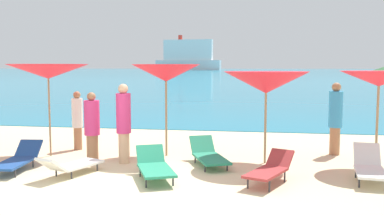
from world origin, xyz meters
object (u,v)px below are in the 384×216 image
Objects in this scene: lounge_chair_0 at (270,169)px; lounge_chair_4 at (155,166)px; umbrella_3 at (266,83)px; beachgoer_0 at (77,119)px; umbrella_4 at (379,79)px; cruise_ship at (188,57)px; umbrella_2 at (166,73)px; beachgoer_4 at (335,117)px; lounge_chair_6 at (208,155)px; umbrella_1 at (48,72)px; lounge_chair_5 at (369,166)px; beachgoer_1 at (92,125)px; lounge_chair_7 at (17,159)px; beachgoer_2 at (124,121)px; lounge_chair_1 at (71,165)px.

lounge_chair_4 reaches higher than lounge_chair_0.
umbrella_3 is 5.36m from beachgoer_0.
cruise_ship is at bearing 100.96° from umbrella_4.
umbrella_4 reaches higher than beachgoer_0.
umbrella_2 is 4.60m from beachgoer_4.
lounge_chair_6 is 3.67m from beachgoer_4.
lounge_chair_6 is (-1.32, -0.43, -1.70)m from umbrella_3.
umbrella_1 reaches higher than lounge_chair_5.
lounge_chair_7 is at bearing 77.51° from beachgoer_1.
umbrella_3 is 1.41× the size of lounge_chair_0.
lounge_chair_7 is 7.94m from beachgoer_4.
beachgoer_1 is at bearing -16.15° from umbrella_1.
umbrella_3 is 0.99× the size of umbrella_4.
umbrella_2 is 1.24× the size of beachgoer_2.
lounge_chair_5 reaches higher than lounge_chair_4.
umbrella_4 is 1.17× the size of beachgoer_4.
umbrella_4 is 0.05× the size of cruise_ship.
lounge_chair_1 is 0.04× the size of cruise_ship.
beachgoer_4 is (7.01, 0.46, 0.14)m from beachgoer_0.
lounge_chair_4 is 5.23m from beachgoer_4.
lounge_chair_1 is 0.95× the size of beachgoer_1.
lounge_chair_6 is at bearing -161.99° from umbrella_3.
lounge_chair_5 is at bearing -154.38° from lounge_chair_1.
lounge_chair_1 is 268.06m from cruise_ship.
lounge_chair_5 is at bearing -8.82° from umbrella_1.
lounge_chair_6 is at bearing 141.81° from beachgoer_4.
lounge_chair_1 is 6.78m from beachgoer_4.
beachgoer_0 is at bearing 170.80° from umbrella_3.
lounge_chair_1 is 3.15m from lounge_chair_6.
lounge_chair_5 reaches higher than lounge_chair_1.
umbrella_4 is at bearing 4.24° from lounge_chair_7.
lounge_chair_7 is 0.04× the size of cruise_ship.
umbrella_3 reaches higher than lounge_chair_4.
beachgoer_1 is 0.86m from beachgoer_2.
beachgoer_2 is (-3.36, -0.57, -0.93)m from umbrella_3.
beachgoer_0 is at bearing 138.92° from lounge_chair_6.
lounge_chair_0 is 5.94m from beachgoer_0.
cruise_ship is at bearing 100.43° from umbrella_3.
lounge_chair_1 is at bearing -155.72° from lounge_chair_0.
beachgoer_4 is 0.05× the size of cruise_ship.
umbrella_1 is 1.00× the size of umbrella_2.
lounge_chair_5 is 0.04× the size of cruise_ship.
lounge_chair_1 is at bearing -78.47° from cruise_ship.
umbrella_3 is at bearing 9.82° from lounge_chair_7.
beachgoer_4 reaches higher than lounge_chair_5.
lounge_chair_7 is (-5.61, 0.19, -0.05)m from lounge_chair_0.
beachgoer_4 is at bearing -70.11° from beachgoer_2.
umbrella_4 reaches higher than lounge_chair_7.
beachgoer_4 reaches higher than lounge_chair_1.
umbrella_4 is at bearing -130.54° from beachgoer_4.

